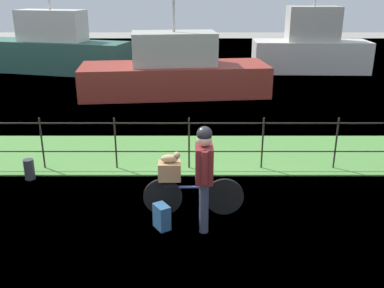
{
  "coord_description": "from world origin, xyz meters",
  "views": [
    {
      "loc": [
        0.06,
        -6.08,
        3.61
      ],
      "look_at": [
        0.04,
        1.35,
        0.9
      ],
      "focal_mm": 40.95,
      "sensor_mm": 36.0,
      "label": 1
    }
  ],
  "objects_px": {
    "wooden_crate": "(171,171)",
    "moored_boat_mid": "(175,72)",
    "mooring_bollard": "(30,169)",
    "moored_boat_near": "(312,48)",
    "cyclist_person": "(205,170)",
    "bicycle_main": "(193,196)",
    "backpack_on_paving": "(163,217)",
    "moored_boat_far": "(55,50)",
    "terrier_dog": "(172,158)"
  },
  "relations": [
    {
      "from": "wooden_crate",
      "to": "moored_boat_mid",
      "type": "xyz_separation_m",
      "value": [
        -0.25,
        8.53,
        -0.01
      ]
    },
    {
      "from": "mooring_bollard",
      "to": "moored_boat_near",
      "type": "bearing_deg",
      "value": 53.68
    },
    {
      "from": "wooden_crate",
      "to": "cyclist_person",
      "type": "height_order",
      "value": "cyclist_person"
    },
    {
      "from": "bicycle_main",
      "to": "backpack_on_paving",
      "type": "bearing_deg",
      "value": -137.33
    },
    {
      "from": "backpack_on_paving",
      "to": "moored_boat_mid",
      "type": "distance_m",
      "value": 8.99
    },
    {
      "from": "wooden_crate",
      "to": "mooring_bollard",
      "type": "bearing_deg",
      "value": 153.45
    },
    {
      "from": "backpack_on_paving",
      "to": "moored_boat_far",
      "type": "bearing_deg",
      "value": 170.43
    },
    {
      "from": "bicycle_main",
      "to": "wooden_crate",
      "type": "bearing_deg",
      "value": -179.41
    },
    {
      "from": "terrier_dog",
      "to": "backpack_on_paving",
      "type": "bearing_deg",
      "value": -107.29
    },
    {
      "from": "backpack_on_paving",
      "to": "moored_boat_near",
      "type": "xyz_separation_m",
      "value": [
        5.62,
        13.21,
        0.81
      ]
    },
    {
      "from": "bicycle_main",
      "to": "mooring_bollard",
      "type": "relative_size",
      "value": 4.04
    },
    {
      "from": "bicycle_main",
      "to": "moored_boat_near",
      "type": "bearing_deg",
      "value": 68.05
    },
    {
      "from": "wooden_crate",
      "to": "moored_boat_far",
      "type": "distance_m",
      "value": 13.8
    },
    {
      "from": "moored_boat_near",
      "to": "cyclist_person",
      "type": "bearing_deg",
      "value": -110.61
    },
    {
      "from": "terrier_dog",
      "to": "bicycle_main",
      "type": "bearing_deg",
      "value": 0.59
    },
    {
      "from": "wooden_crate",
      "to": "moored_boat_mid",
      "type": "distance_m",
      "value": 8.53
    },
    {
      "from": "moored_boat_near",
      "to": "bicycle_main",
      "type": "bearing_deg",
      "value": -111.95
    },
    {
      "from": "terrier_dog",
      "to": "moored_boat_far",
      "type": "height_order",
      "value": "moored_boat_far"
    },
    {
      "from": "moored_boat_mid",
      "to": "cyclist_person",
      "type": "bearing_deg",
      "value": -84.98
    },
    {
      "from": "moored_boat_mid",
      "to": "moored_boat_near",
      "type": "bearing_deg",
      "value": 36.35
    },
    {
      "from": "terrier_dog",
      "to": "moored_boat_near",
      "type": "relative_size",
      "value": 0.06
    },
    {
      "from": "mooring_bollard",
      "to": "moored_boat_far",
      "type": "distance_m",
      "value": 11.56
    },
    {
      "from": "bicycle_main",
      "to": "mooring_bollard",
      "type": "bearing_deg",
      "value": 156.2
    },
    {
      "from": "bicycle_main",
      "to": "wooden_crate",
      "type": "height_order",
      "value": "wooden_crate"
    },
    {
      "from": "backpack_on_paving",
      "to": "mooring_bollard",
      "type": "height_order",
      "value": "mooring_bollard"
    },
    {
      "from": "moored_boat_far",
      "to": "moored_boat_mid",
      "type": "bearing_deg",
      "value": -37.48
    },
    {
      "from": "cyclist_person",
      "to": "moored_boat_far",
      "type": "distance_m",
      "value": 14.43
    },
    {
      "from": "moored_boat_near",
      "to": "moored_boat_mid",
      "type": "height_order",
      "value": "moored_boat_near"
    },
    {
      "from": "wooden_crate",
      "to": "moored_boat_mid",
      "type": "height_order",
      "value": "moored_boat_mid"
    },
    {
      "from": "moored_boat_near",
      "to": "moored_boat_far",
      "type": "relative_size",
      "value": 0.74
    },
    {
      "from": "bicycle_main",
      "to": "terrier_dog",
      "type": "bearing_deg",
      "value": -179.41
    },
    {
      "from": "moored_boat_far",
      "to": "wooden_crate",
      "type": "bearing_deg",
      "value": -66.14
    },
    {
      "from": "mooring_bollard",
      "to": "backpack_on_paving",
      "type": "bearing_deg",
      "value": -34.27
    },
    {
      "from": "wooden_crate",
      "to": "moored_boat_near",
      "type": "height_order",
      "value": "moored_boat_near"
    },
    {
      "from": "backpack_on_paving",
      "to": "bicycle_main",
      "type": "bearing_deg",
      "value": 100.36
    },
    {
      "from": "terrier_dog",
      "to": "cyclist_person",
      "type": "height_order",
      "value": "cyclist_person"
    },
    {
      "from": "bicycle_main",
      "to": "backpack_on_paving",
      "type": "xyz_separation_m",
      "value": [
        -0.48,
        -0.44,
        -0.14
      ]
    },
    {
      "from": "terrier_dog",
      "to": "moored_boat_mid",
      "type": "xyz_separation_m",
      "value": [
        -0.27,
        8.53,
        -0.23
      ]
    },
    {
      "from": "wooden_crate",
      "to": "backpack_on_paving",
      "type": "relative_size",
      "value": 0.9
    },
    {
      "from": "bicycle_main",
      "to": "moored_boat_far",
      "type": "xyz_separation_m",
      "value": [
        -5.95,
        12.62,
        0.63
      ]
    },
    {
      "from": "cyclist_person",
      "to": "moored_boat_near",
      "type": "distance_m",
      "value": 14.12
    },
    {
      "from": "cyclist_person",
      "to": "moored_boat_near",
      "type": "relative_size",
      "value": 0.34
    },
    {
      "from": "terrier_dog",
      "to": "mooring_bollard",
      "type": "xyz_separation_m",
      "value": [
        -2.86,
        1.42,
        -0.81
      ]
    },
    {
      "from": "wooden_crate",
      "to": "terrier_dog",
      "type": "height_order",
      "value": "terrier_dog"
    },
    {
      "from": "cyclist_person",
      "to": "moored_boat_near",
      "type": "height_order",
      "value": "moored_boat_near"
    },
    {
      "from": "mooring_bollard",
      "to": "moored_boat_far",
      "type": "bearing_deg",
      "value": 103.79
    },
    {
      "from": "backpack_on_paving",
      "to": "moored_boat_mid",
      "type": "bearing_deg",
      "value": 148.56
    },
    {
      "from": "bicycle_main",
      "to": "terrier_dog",
      "type": "distance_m",
      "value": 0.76
    },
    {
      "from": "mooring_bollard",
      "to": "moored_boat_mid",
      "type": "relative_size",
      "value": 0.06
    },
    {
      "from": "moored_boat_near",
      "to": "moored_boat_far",
      "type": "distance_m",
      "value": 11.1
    }
  ]
}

